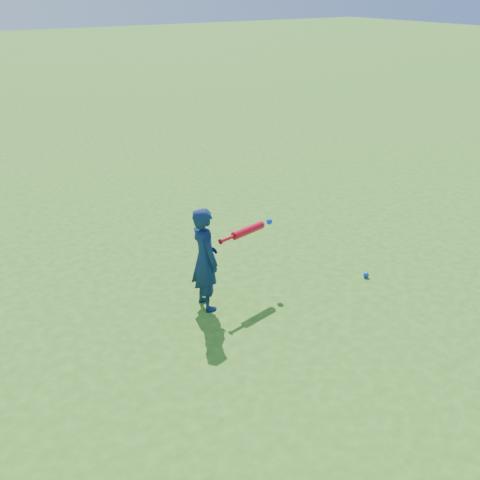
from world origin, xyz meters
The scene contains 4 objects.
ground centered at (0.00, 0.00, 0.00)m, with size 80.00×80.00×0.00m, color #2F6A19.
child centered at (0.37, -0.04, 0.56)m, with size 0.41×0.27×1.12m, color #0E1F44.
ground_ball_blue centered at (2.24, -0.51, 0.03)m, with size 0.07×0.07×0.07m, color #0D33DF.
bat_swing centered at (0.97, 0.04, 0.72)m, with size 0.76×0.21×0.09m.
Camera 1 is at (-1.92, -4.30, 3.10)m, focal length 40.00 mm.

